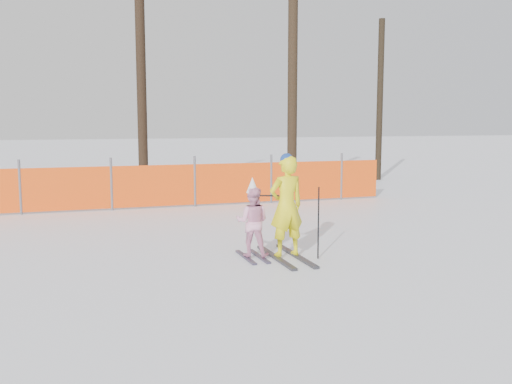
# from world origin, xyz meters

# --- Properties ---
(ground) EXTENTS (120.00, 120.00, 0.00)m
(ground) POSITION_xyz_m (0.00, 0.00, 0.00)
(ground) COLOR white
(ground) RESTS_ON ground
(adult) EXTENTS (0.61, 1.57, 1.62)m
(adult) POSITION_xyz_m (0.37, 0.14, 0.80)
(adult) COLOR black
(adult) RESTS_ON ground
(child) EXTENTS (0.64, 0.92, 1.26)m
(child) POSITION_xyz_m (-0.12, 0.30, 0.58)
(child) COLOR black
(child) RESTS_ON ground
(ski_poles) EXTENTS (0.86, 0.35, 1.11)m
(ski_poles) POSITION_xyz_m (0.67, -0.00, 0.64)
(ski_poles) COLOR black
(ski_poles) RESTS_ON ground
(safety_fence) EXTENTS (15.08, 0.06, 1.25)m
(safety_fence) POSITION_xyz_m (-2.37, 5.81, 0.56)
(safety_fence) COLOR #595960
(safety_fence) RESTS_ON ground
(tree_trunks) EXTENTS (8.48, 1.32, 7.22)m
(tree_trunks) POSITION_xyz_m (3.15, 10.50, 3.28)
(tree_trunks) COLOR black
(tree_trunks) RESTS_ON ground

